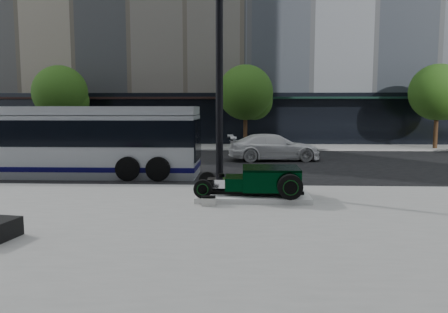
{
  "coord_description": "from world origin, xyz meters",
  "views": [
    {
      "loc": [
        0.83,
        -17.37,
        2.87
      ],
      "look_at": [
        0.18,
        -2.47,
        1.2
      ],
      "focal_mm": 35.0,
      "sensor_mm": 36.0,
      "label": 1
    }
  ],
  "objects_px": {
    "white_sedan": "(274,147)",
    "transit_bus": "(56,141)",
    "hot_rod": "(264,180)",
    "lamppost": "(219,76)"
  },
  "relations": [
    {
      "from": "white_sedan",
      "to": "transit_bus",
      "type": "bearing_deg",
      "value": 113.6
    },
    {
      "from": "lamppost",
      "to": "white_sedan",
      "type": "height_order",
      "value": "lamppost"
    },
    {
      "from": "lamppost",
      "to": "white_sedan",
      "type": "bearing_deg",
      "value": 74.6
    },
    {
      "from": "hot_rod",
      "to": "lamppost",
      "type": "xyz_separation_m",
      "value": [
        -1.43,
        1.63,
        3.22
      ]
    },
    {
      "from": "transit_bus",
      "to": "white_sedan",
      "type": "distance_m",
      "value": 11.2
    },
    {
      "from": "lamppost",
      "to": "transit_bus",
      "type": "distance_m",
      "value": 8.22
    },
    {
      "from": "hot_rod",
      "to": "transit_bus",
      "type": "relative_size",
      "value": 0.27
    },
    {
      "from": "lamppost",
      "to": "white_sedan",
      "type": "xyz_separation_m",
      "value": [
        2.5,
        9.06,
        -3.2
      ]
    },
    {
      "from": "hot_rod",
      "to": "transit_bus",
      "type": "xyz_separation_m",
      "value": [
        -8.54,
        4.97,
        0.79
      ]
    },
    {
      "from": "lamppost",
      "to": "transit_bus",
      "type": "height_order",
      "value": "lamppost"
    }
  ]
}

